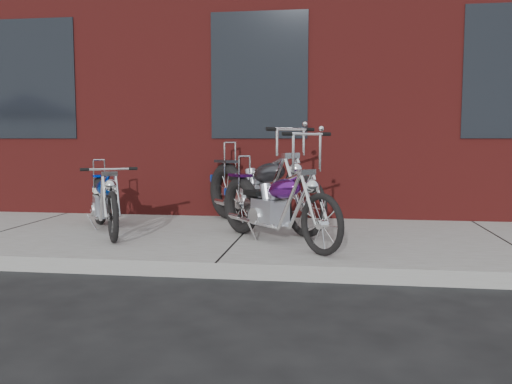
# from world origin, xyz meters

# --- Properties ---
(ground) EXTENTS (120.00, 120.00, 0.00)m
(ground) POSITION_xyz_m (0.00, 0.00, 0.00)
(ground) COLOR #242425
(ground) RESTS_ON ground
(sidewalk) EXTENTS (22.00, 3.00, 0.15)m
(sidewalk) POSITION_xyz_m (0.00, 1.50, 0.07)
(sidewalk) COLOR slate
(sidewalk) RESTS_ON ground
(building_brick) EXTENTS (22.00, 10.00, 8.00)m
(building_brick) POSITION_xyz_m (0.00, 8.00, 4.00)
(building_brick) COLOR maroon
(building_brick) RESTS_ON ground
(chopper_purple) EXTENTS (1.50, 1.69, 1.21)m
(chopper_purple) POSITION_xyz_m (0.43, 1.08, 0.54)
(chopper_purple) COLOR black
(chopper_purple) RESTS_ON sidewalk
(chopper_blue) EXTENTS (1.08, 1.78, 0.87)m
(chopper_blue) POSITION_xyz_m (-1.70, 1.45, 0.51)
(chopper_blue) COLOR black
(chopper_blue) RESTS_ON sidewalk
(chopper_third) EXTENTS (1.78, 1.94, 1.28)m
(chopper_third) POSITION_xyz_m (0.12, 2.14, 0.60)
(chopper_third) COLOR black
(chopper_third) RESTS_ON sidewalk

